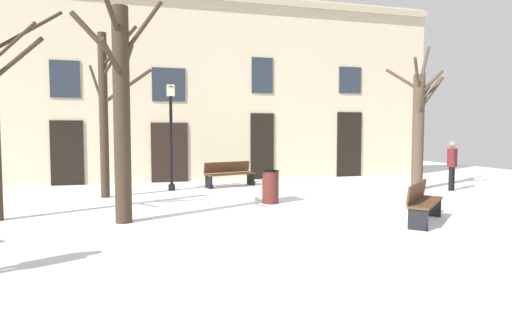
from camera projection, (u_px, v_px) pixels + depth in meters
ground_plane at (273, 216)px, 10.00m from camera, size 29.98×29.98×0.00m
building_facade at (214, 87)px, 16.99m from camera, size 18.73×0.60×7.25m
tree_foreground at (106, 109)px, 12.57m from camera, size 1.81×1.77×4.81m
tree_near_facade at (419, 123)px, 14.36m from camera, size 1.95×1.70×4.83m
tree_center at (121, 107)px, 9.10m from camera, size 1.89×1.91×5.17m
streetlamp at (171, 125)px, 14.07m from camera, size 0.30×0.30×3.49m
litter_bin at (270, 187)px, 11.70m from camera, size 0.47×0.47×0.89m
bench_back_to_back_left at (229, 174)px, 15.20m from camera, size 1.88×1.01×0.87m
bench_facing_shops at (423, 202)px, 9.26m from camera, size 1.58×1.51×0.86m
person_strolling at (452, 163)px, 14.20m from camera, size 0.44×0.40×1.61m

